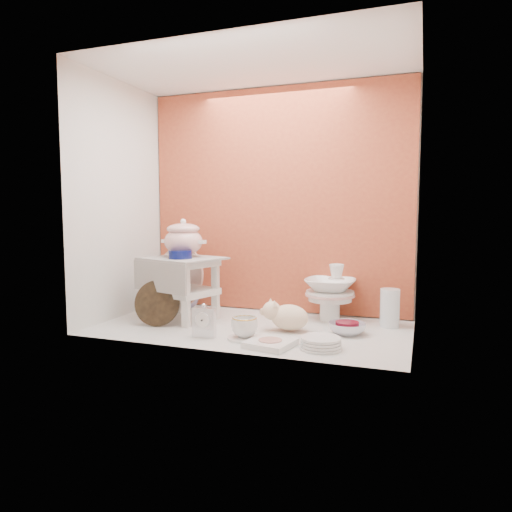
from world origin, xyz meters
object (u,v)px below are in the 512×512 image
at_px(step_stool, 183,289).
at_px(blue_white_vase, 182,291).
at_px(plush_pig, 290,317).
at_px(mantel_clock, 204,321).
at_px(dinner_plate_stack, 321,343).
at_px(crystal_bowl, 347,328).
at_px(gold_rim_teacup, 244,327).
at_px(floral_platter, 179,277).
at_px(soup_tureen, 183,238).
at_px(porcelain_tower, 330,292).

height_order(step_stool, blue_white_vase, step_stool).
xyz_separation_m(blue_white_vase, plush_pig, (0.86, -0.32, -0.04)).
xyz_separation_m(step_stool, mantel_clock, (0.31, -0.33, -0.11)).
xyz_separation_m(mantel_clock, dinner_plate_stack, (0.64, 0.00, -0.06)).
bearing_deg(crystal_bowl, step_stool, 179.74).
bearing_deg(step_stool, gold_rim_teacup, -11.66).
height_order(step_stool, floral_platter, floral_platter).
xyz_separation_m(step_stool, dinner_plate_stack, (0.94, -0.33, -0.17)).
bearing_deg(soup_tureen, blue_white_vase, 121.86).
height_order(soup_tureen, plush_pig, soup_tureen).
relative_size(soup_tureen, floral_platter, 0.63).
distance_m(step_stool, crystal_bowl, 1.04).
distance_m(blue_white_vase, porcelain_tower, 1.03).
relative_size(floral_platter, plush_pig, 1.62).
xyz_separation_m(plush_pig, porcelain_tower, (0.16, 0.34, 0.10)).
bearing_deg(plush_pig, mantel_clock, -135.95).
relative_size(blue_white_vase, mantel_clock, 1.37).
distance_m(step_stool, plush_pig, 0.72).
height_order(floral_platter, blue_white_vase, floral_platter).
distance_m(mantel_clock, crystal_bowl, 0.79).
bearing_deg(crystal_bowl, porcelain_tower, 117.35).
bearing_deg(gold_rim_teacup, step_stool, 150.62).
bearing_deg(soup_tureen, mantel_clock, -49.53).
bearing_deg(mantel_clock, dinner_plate_stack, -5.56).
distance_m(floral_platter, crystal_bowl, 1.27).
bearing_deg(mantel_clock, soup_tureen, 124.64).
xyz_separation_m(mantel_clock, porcelain_tower, (0.56, 0.63, 0.09)).
bearing_deg(gold_rim_teacup, floral_platter, 140.68).
relative_size(gold_rim_teacup, dinner_plate_stack, 0.66).
height_order(soup_tureen, mantel_clock, soup_tureen).
xyz_separation_m(step_stool, soup_tureen, (-0.02, 0.05, 0.32)).
distance_m(soup_tureen, gold_rim_teacup, 0.78).
relative_size(crystal_bowl, porcelain_tower, 0.58).
distance_m(plush_pig, porcelain_tower, 0.39).
relative_size(plush_pig, dinner_plate_stack, 1.31).
height_order(blue_white_vase, porcelain_tower, porcelain_tower).
relative_size(floral_platter, gold_rim_teacup, 3.21).
height_order(blue_white_vase, gold_rim_teacup, blue_white_vase).
distance_m(plush_pig, crystal_bowl, 0.32).
xyz_separation_m(gold_rim_teacup, dinner_plate_stack, (0.42, -0.03, -0.04)).
bearing_deg(plush_pig, blue_white_vase, 168.25).
xyz_separation_m(floral_platter, mantel_clock, (0.50, -0.63, -0.13)).
bearing_deg(plush_pig, floral_platter, 167.86).
bearing_deg(porcelain_tower, dinner_plate_stack, -83.17).
height_order(floral_platter, dinner_plate_stack, floral_platter).
height_order(dinner_plate_stack, porcelain_tower, porcelain_tower).
xyz_separation_m(blue_white_vase, crystal_bowl, (1.18, -0.28, -0.09)).
xyz_separation_m(floral_platter, porcelain_tower, (1.06, -0.00, -0.04)).
height_order(floral_platter, plush_pig, floral_platter).
height_order(mantel_clock, crystal_bowl, mantel_clock).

